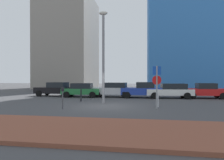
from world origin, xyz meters
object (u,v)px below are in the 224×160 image
object	(u,v)px
parked_car_black	(56,89)
parked_car_red	(205,91)
parked_car_blue	(142,90)
parking_sign_post	(157,82)
parked_car_white	(170,90)
street_lamp	(103,49)
traffic_bollard_near	(81,95)
parked_car_silver	(113,89)
traffic_bollard_mid	(158,101)
parked_car_green	(82,90)
parking_meter	(63,95)

from	to	relation	value
parked_car_black	parked_car_red	xyz separation A→B (m)	(15.86, -0.13, -0.03)
parked_car_blue	parking_sign_post	world-z (taller)	parking_sign_post
parked_car_red	parked_car_white	bearing A→B (deg)	-173.06
parked_car_white	parked_car_red	size ratio (longest dim) A/B	1.14
parked_car_white	street_lamp	distance (m)	8.42
parked_car_blue	traffic_bollard_near	size ratio (longest dim) A/B	4.00
parked_car_blue	parking_sign_post	bearing A→B (deg)	-82.76
parked_car_black	street_lamp	xyz separation A→B (m)	(6.57, -5.45, 3.52)
traffic_bollard_near	parked_car_blue	bearing A→B (deg)	37.93
parked_car_silver	parking_sign_post	size ratio (longest dim) A/B	1.50
traffic_bollard_mid	parked_car_black	bearing A→B (deg)	147.16
parked_car_blue	traffic_bollard_mid	world-z (taller)	parked_car_blue
traffic_bollard_near	parked_car_red	bearing A→B (deg)	20.91
parked_car_silver	parked_car_red	size ratio (longest dim) A/B	1.03
parked_car_silver	street_lamp	world-z (taller)	street_lamp
parked_car_silver	parked_car_blue	distance (m)	3.08
parked_car_black	parked_car_red	distance (m)	15.86
parked_car_white	traffic_bollard_near	distance (m)	8.96
parked_car_black	parked_car_green	bearing A→B (deg)	-11.48
parked_car_silver	parking_meter	world-z (taller)	parked_car_silver
parked_car_green	street_lamp	size ratio (longest dim) A/B	0.56
parking_meter	street_lamp	distance (m)	5.16
parked_car_black	parking_meter	size ratio (longest dim) A/B	3.08
parked_car_blue	parked_car_white	world-z (taller)	parked_car_blue
parked_car_blue	street_lamp	bearing A→B (deg)	-121.50
parked_car_red	parked_car_blue	bearing A→B (deg)	-177.47
parked_car_green	parked_car_silver	size ratio (longest dim) A/B	0.98
parking_sign_post	parked_car_red	bearing A→B (deg)	55.49
parked_car_green	parked_car_red	xyz separation A→B (m)	(12.63, 0.53, -0.01)
parked_car_blue	traffic_bollard_near	xyz separation A→B (m)	(-5.27, -4.11, -0.28)
parked_car_green	parked_car_silver	bearing A→B (deg)	7.80
parked_car_red	parked_car_silver	bearing A→B (deg)	-179.56
parked_car_silver	street_lamp	size ratio (longest dim) A/B	0.57
parked_car_red	traffic_bollard_mid	bearing A→B (deg)	-127.13
parked_car_white	street_lamp	size ratio (longest dim) A/B	0.63
parked_car_black	parked_car_blue	distance (m)	9.68
parking_sign_post	parking_meter	size ratio (longest dim) A/B	1.97
parked_car_silver	parked_car_red	world-z (taller)	parked_car_silver
parking_meter	parking_sign_post	bearing A→B (deg)	9.30
parking_meter	traffic_bollard_mid	size ratio (longest dim) A/B	1.66
parking_sign_post	traffic_bollard_mid	world-z (taller)	parking_sign_post
parking_sign_post	traffic_bollard_mid	bearing A→B (deg)	82.40
parked_car_green	parked_car_blue	size ratio (longest dim) A/B	0.99
parked_car_black	traffic_bollard_near	distance (m)	6.30
parked_car_white	parked_car_red	distance (m)	3.46
parked_car_white	parking_sign_post	distance (m)	7.52
parked_car_blue	parking_meter	world-z (taller)	parked_car_blue
parked_car_blue	parking_sign_post	xyz separation A→B (m)	(0.94, -7.37, 0.96)
parking_sign_post	traffic_bollard_near	world-z (taller)	parking_sign_post
parked_car_silver	parked_car_red	xyz separation A→B (m)	(9.26, 0.07, -0.04)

